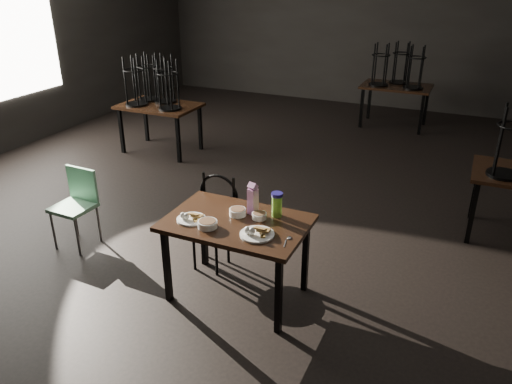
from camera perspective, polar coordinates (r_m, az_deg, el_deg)
The scene contains 14 objects.
room at distance 4.80m, azimuth 2.91°, elevation 19.91°, with size 12.00×12.04×3.22m.
main_table at distance 4.25m, azimuth -2.22°, elevation -4.24°, with size 1.20×0.80×0.75m.
plate_left at distance 4.25m, azimuth -7.46°, elevation -2.92°, with size 0.25×0.25×0.08m.
plate_right at distance 3.98m, azimuth 0.07°, elevation -4.67°, with size 0.28×0.28×0.09m.
bowl_near at distance 4.29m, azimuth -2.11°, elevation -2.27°, with size 0.15×0.15×0.06m.
bowl_far at distance 4.24m, azimuth 0.37°, elevation -2.70°, with size 0.13×0.13×0.05m.
bowl_big at distance 4.12m, azimuth -5.57°, elevation -3.64°, with size 0.16×0.16×0.06m.
juice_carton at distance 4.27m, azimuth -0.37°, elevation -0.85°, with size 0.09×0.09×0.29m.
water_bottle at distance 4.24m, azimuth 2.41°, elevation -1.41°, with size 0.11×0.11×0.22m.
spoon at distance 3.95m, azimuth 3.74°, elevation -5.34°, with size 0.05×0.18×0.01m.
bentwood_chair at distance 4.80m, azimuth -4.86°, elevation -2.53°, with size 0.43×0.43×0.91m.
school_chair at distance 5.48m, azimuth -19.79°, elevation -0.89°, with size 0.40×0.40×0.82m.
bg_table_left at distance 7.93m, azimuth -11.20°, elevation 10.14°, with size 1.20×0.80×1.48m.
bg_table_far at distance 9.41m, azimuth 15.78°, elevation 11.81°, with size 1.20×0.80×1.48m.
Camera 1 is at (1.70, -4.45, 2.73)m, focal length 35.00 mm.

